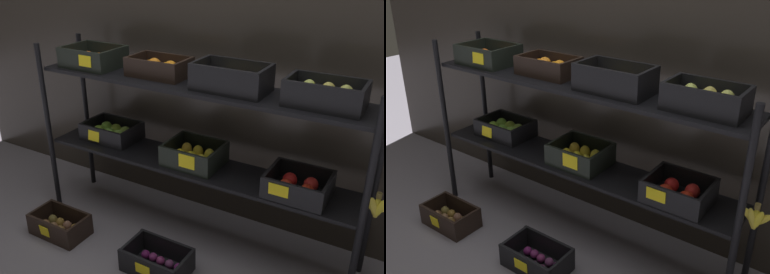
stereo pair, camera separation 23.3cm
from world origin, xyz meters
TOP-DOWN VIEW (x-y plane):
  - ground_plane at (0.00, 0.00)m, footprint 10.00×10.00m
  - storefront_wall at (0.00, 0.37)m, footprint 4.26×0.12m
  - display_rack at (0.02, 0.01)m, footprint 1.99×0.37m
  - crate_ground_kiwi at (-0.68, -0.40)m, footprint 0.34×0.21m
  - crate_ground_plum at (0.00, -0.37)m, footprint 0.35×0.22m

SIDE VIEW (x-z plane):
  - ground_plane at x=0.00m, z-range 0.00..0.00m
  - crate_ground_plum at x=0.00m, z-range -0.02..0.12m
  - crate_ground_kiwi at x=-0.68m, z-range -0.02..0.12m
  - display_rack at x=0.02m, z-range 0.20..1.27m
  - storefront_wall at x=0.00m, z-range 0.00..1.98m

